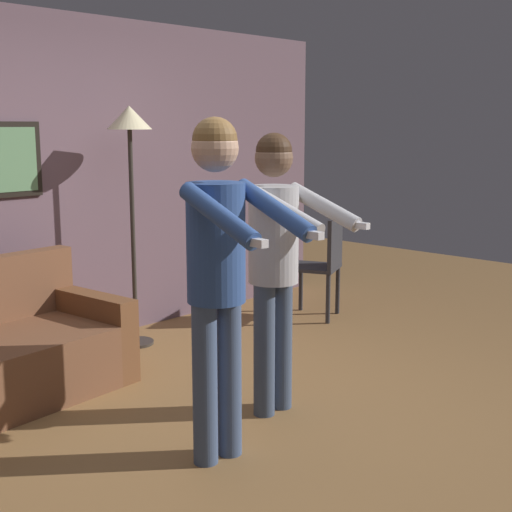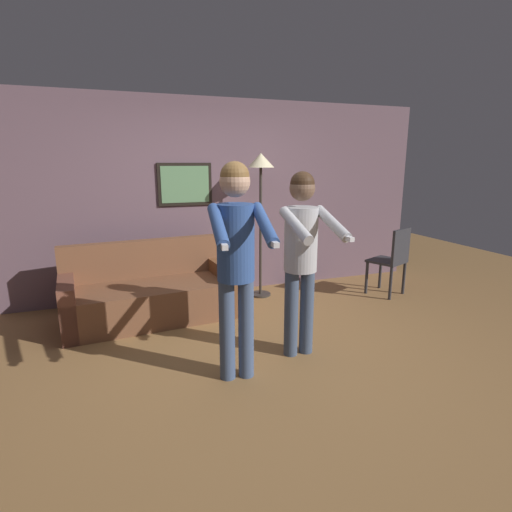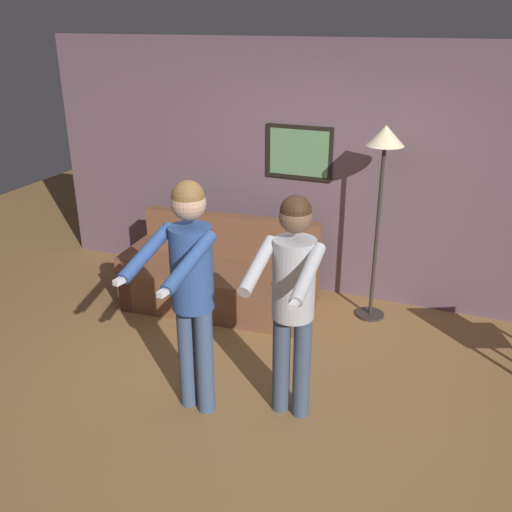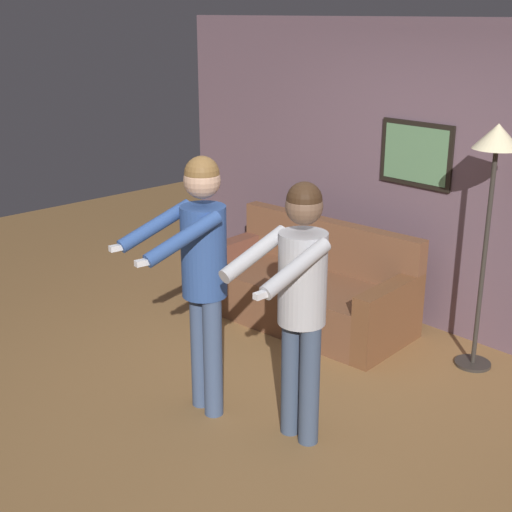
{
  "view_description": "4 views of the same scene",
  "coord_description": "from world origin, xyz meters",
  "px_view_note": "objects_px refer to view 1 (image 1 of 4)",
  "views": [
    {
      "loc": [
        -2.75,
        -2.87,
        1.75
      ],
      "look_at": [
        0.16,
        -0.13,
        1.01
      ],
      "focal_mm": 50.0,
      "sensor_mm": 36.0,
      "label": 1
    },
    {
      "loc": [
        -1.2,
        -3.24,
        1.78
      ],
      "look_at": [
        -0.05,
        -0.04,
        0.98
      ],
      "focal_mm": 28.0,
      "sensor_mm": 36.0,
      "label": 2
    },
    {
      "loc": [
        1.46,
        -3.47,
        2.78
      ],
      "look_at": [
        0.14,
        -0.21,
        1.3
      ],
      "focal_mm": 40.0,
      "sensor_mm": 36.0,
      "label": 3
    },
    {
      "loc": [
        3.11,
        -3.05,
        2.65
      ],
      "look_at": [
        -0.01,
        -0.11,
        1.17
      ],
      "focal_mm": 50.0,
      "sensor_mm": 36.0,
      "label": 4
    }
  ],
  "objects_px": {
    "torchiere_lamp": "(130,145)",
    "dining_chair_distant": "(324,261)",
    "person_standing_left": "(218,256)",
    "person_standing_right": "(276,247)"
  },
  "relations": [
    {
      "from": "torchiere_lamp",
      "to": "dining_chair_distant",
      "type": "bearing_deg",
      "value": -19.58
    },
    {
      "from": "torchiere_lamp",
      "to": "dining_chair_distant",
      "type": "height_order",
      "value": "torchiere_lamp"
    },
    {
      "from": "person_standing_left",
      "to": "dining_chair_distant",
      "type": "xyz_separation_m",
      "value": [
        2.61,
        1.36,
        -0.57
      ]
    },
    {
      "from": "person_standing_right",
      "to": "person_standing_left",
      "type": "bearing_deg",
      "value": -162.28
    },
    {
      "from": "torchiere_lamp",
      "to": "person_standing_right",
      "type": "xyz_separation_m",
      "value": [
        -0.26,
        -1.74,
        -0.56
      ]
    },
    {
      "from": "torchiere_lamp",
      "to": "person_standing_right",
      "type": "relative_size",
      "value": 1.11
    },
    {
      "from": "person_standing_left",
      "to": "person_standing_right",
      "type": "height_order",
      "value": "person_standing_left"
    },
    {
      "from": "person_standing_right",
      "to": "dining_chair_distant",
      "type": "bearing_deg",
      "value": 30.57
    },
    {
      "from": "person_standing_left",
      "to": "person_standing_right",
      "type": "xyz_separation_m",
      "value": [
        0.68,
        0.22,
        -0.06
      ]
    },
    {
      "from": "torchiere_lamp",
      "to": "dining_chair_distant",
      "type": "relative_size",
      "value": 2.04
    }
  ]
}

